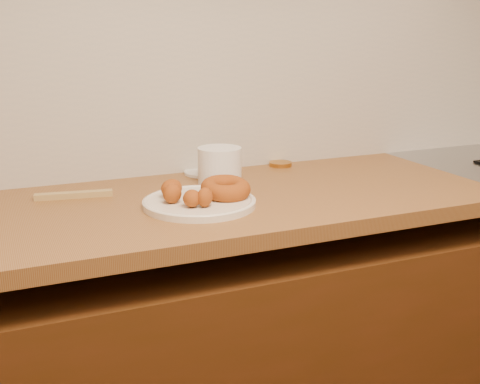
% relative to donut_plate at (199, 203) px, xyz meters
% --- Properties ---
extents(wall_back, '(4.00, 0.02, 2.70)m').
position_rel_donut_plate_xyz_m(wall_back, '(0.31, 0.37, 0.44)').
color(wall_back, tan).
rests_on(wall_back, ground).
extents(base_cabinet, '(3.60, 0.60, 0.77)m').
position_rel_donut_plate_xyz_m(base_cabinet, '(0.31, 0.06, -0.52)').
color(base_cabinet, '#47230E').
rests_on(base_cabinet, floor).
extents(butcher_block, '(2.30, 0.62, 0.04)m').
position_rel_donut_plate_xyz_m(butcher_block, '(-0.34, 0.06, -0.03)').
color(butcher_block, brown).
rests_on(butcher_block, base_cabinet).
extents(backsplash, '(3.60, 0.02, 0.60)m').
position_rel_donut_plate_xyz_m(backsplash, '(0.31, 0.36, 0.29)').
color(backsplash, '#B7B2A4').
rests_on(backsplash, wall_back).
extents(donut_plate, '(0.28, 0.28, 0.02)m').
position_rel_donut_plate_xyz_m(donut_plate, '(0.00, 0.00, 0.00)').
color(donut_plate, white).
rests_on(donut_plate, butcher_block).
extents(ring_donut, '(0.16, 0.16, 0.06)m').
position_rel_donut_plate_xyz_m(ring_donut, '(0.07, 0.00, 0.03)').
color(ring_donut, '#A03C09').
rests_on(ring_donut, donut_plate).
extents(fried_dough_chunks, '(0.12, 0.17, 0.05)m').
position_rel_donut_plate_xyz_m(fried_dough_chunks, '(-0.04, -0.01, 0.03)').
color(fried_dough_chunks, '#A03C09').
rests_on(fried_dough_chunks, donut_plate).
extents(plastic_tub, '(0.12, 0.12, 0.10)m').
position_rel_donut_plate_xyz_m(plastic_tub, '(0.13, 0.19, 0.04)').
color(plastic_tub, white).
rests_on(plastic_tub, butcher_block).
extents(tub_lid, '(0.16, 0.16, 0.01)m').
position_rel_donut_plate_xyz_m(tub_lid, '(0.13, 0.31, -0.00)').
color(tub_lid, silver).
rests_on(tub_lid, butcher_block).
extents(brass_jar_lid, '(0.08, 0.08, 0.01)m').
position_rel_donut_plate_xyz_m(brass_jar_lid, '(0.38, 0.32, -0.00)').
color(brass_jar_lid, '#BC8333').
rests_on(brass_jar_lid, butcher_block).
extents(wooden_utensil, '(0.20, 0.05, 0.02)m').
position_rel_donut_plate_xyz_m(wooden_utensil, '(-0.27, 0.20, -0.00)').
color(wooden_utensil, tan).
rests_on(wooden_utensil, butcher_block).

